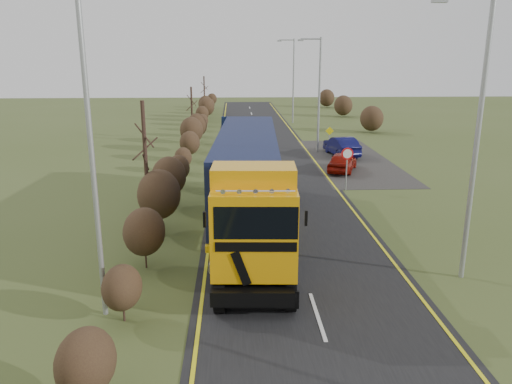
{
  "coord_description": "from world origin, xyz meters",
  "views": [
    {
      "loc": [
        -2.58,
        -17.98,
        7.95
      ],
      "look_at": [
        -1.56,
        4.26,
        1.81
      ],
      "focal_mm": 35.0,
      "sensor_mm": 36.0,
      "label": 1
    }
  ],
  "objects_px": {
    "lorry": "(248,178)",
    "speed_sign": "(347,160)",
    "car_red_hatchback": "(342,162)",
    "car_blue_sedan": "(341,146)",
    "streetlight_near": "(474,130)"
  },
  "relations": [
    {
      "from": "speed_sign",
      "to": "car_blue_sedan",
      "type": "bearing_deg",
      "value": 79.44
    },
    {
      "from": "car_red_hatchback",
      "to": "speed_sign",
      "type": "height_order",
      "value": "speed_sign"
    },
    {
      "from": "streetlight_near",
      "to": "speed_sign",
      "type": "bearing_deg",
      "value": 96.78
    },
    {
      "from": "car_red_hatchback",
      "to": "speed_sign",
      "type": "distance_m",
      "value": 5.3
    },
    {
      "from": "streetlight_near",
      "to": "lorry",
      "type": "bearing_deg",
      "value": 145.67
    },
    {
      "from": "car_red_hatchback",
      "to": "car_blue_sedan",
      "type": "bearing_deg",
      "value": -80.04
    },
    {
      "from": "lorry",
      "to": "speed_sign",
      "type": "bearing_deg",
      "value": 52.1
    },
    {
      "from": "lorry",
      "to": "car_blue_sedan",
      "type": "height_order",
      "value": "lorry"
    },
    {
      "from": "car_blue_sedan",
      "to": "speed_sign",
      "type": "height_order",
      "value": "speed_sign"
    },
    {
      "from": "car_red_hatchback",
      "to": "streetlight_near",
      "type": "xyz_separation_m",
      "value": [
        0.61,
        -17.41,
        4.79
      ]
    },
    {
      "from": "car_blue_sedan",
      "to": "lorry",
      "type": "bearing_deg",
      "value": 57.22
    },
    {
      "from": "car_red_hatchback",
      "to": "streetlight_near",
      "type": "relative_size",
      "value": 0.41
    },
    {
      "from": "lorry",
      "to": "streetlight_near",
      "type": "xyz_separation_m",
      "value": [
        7.6,
        -5.19,
        2.91
      ]
    },
    {
      "from": "car_red_hatchback",
      "to": "speed_sign",
      "type": "bearing_deg",
      "value": 101.86
    },
    {
      "from": "car_red_hatchback",
      "to": "car_blue_sedan",
      "type": "distance_m",
      "value": 5.76
    }
  ]
}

